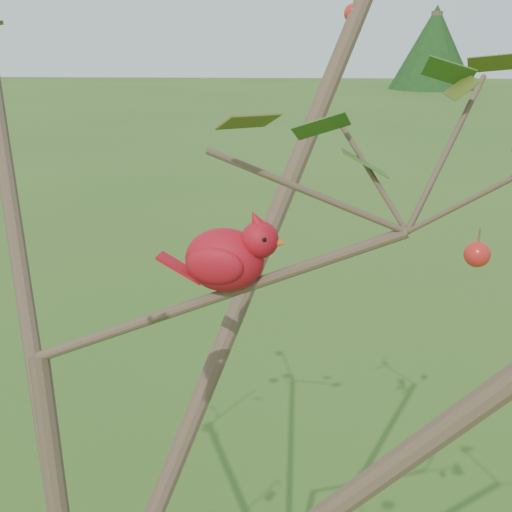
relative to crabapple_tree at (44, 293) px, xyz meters
The scene contains 3 objects.
crabapple_tree is the anchor object (origin of this frame).
cardinal 0.28m from the crabapple_tree, 20.43° to the left, with size 0.21×0.12×0.15m.
distant_trees 25.57m from the crabapple_tree, 96.14° to the left, with size 41.36×19.12×3.86m.
Camera 1 is at (0.38, -0.86, 2.47)m, focal length 45.00 mm.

